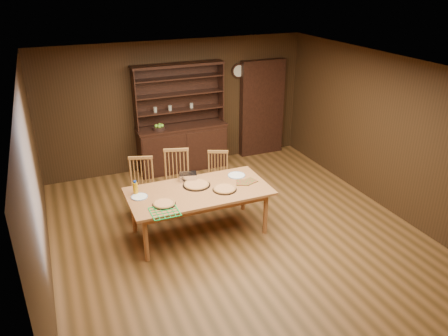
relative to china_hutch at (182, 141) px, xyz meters
name	(u,v)px	position (x,y,z in m)	size (l,w,h in m)	color
floor	(236,234)	(0.00, -2.75, -0.60)	(6.00, 6.00, 0.00)	brown
room_shell	(238,140)	(0.00, -2.75, 0.98)	(6.00, 6.00, 6.00)	silver
china_hutch	(182,141)	(0.00, 0.00, 0.00)	(1.84, 0.52, 2.17)	black
doorway	(262,108)	(1.90, 0.15, 0.45)	(1.00, 0.18, 2.10)	black
wall_clock	(238,71)	(1.35, 0.20, 1.30)	(0.30, 0.05, 0.30)	black
dining_table	(199,194)	(-0.52, -2.49, 0.09)	(2.15, 1.07, 0.75)	#B0733D
chair_left	(142,185)	(-1.20, -1.57, -0.05)	(0.52, 0.51, 1.02)	#A07036
chair_center	(177,178)	(-0.60, -1.61, -0.02)	(0.55, 0.53, 1.08)	#A07036
chair_right	(218,175)	(0.15, -1.60, -0.10)	(0.49, 0.48, 0.93)	#A07036
pizza_left	(164,203)	(-1.13, -2.72, 0.17)	(0.34, 0.34, 0.04)	black
pizza_right	(225,189)	(-0.15, -2.63, 0.17)	(0.37, 0.37, 0.04)	black
pizza_center	(196,184)	(-0.50, -2.33, 0.17)	(0.43, 0.43, 0.04)	black
cooling_rack	(165,212)	(-1.18, -2.93, 0.16)	(0.37, 0.37, 0.02)	green
plate_left	(139,197)	(-1.41, -2.37, 0.16)	(0.25, 0.25, 0.02)	white
plate_right	(236,175)	(0.22, -2.24, 0.16)	(0.28, 0.28, 0.02)	white
foil_dish	(188,176)	(-0.55, -2.07, 0.21)	(0.27, 0.19, 0.11)	silver
juice_bottle	(135,188)	(-1.43, -2.24, 0.25)	(0.07, 0.07, 0.22)	orange
pot_holder_a	(250,181)	(0.33, -2.52, 0.16)	(0.19, 0.19, 0.01)	#B61421
pot_holder_b	(243,183)	(0.20, -2.53, 0.16)	(0.20, 0.20, 0.02)	#B61421
fruit_bowl	(159,127)	(-0.48, -0.07, 0.39)	(0.26, 0.26, 0.12)	black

